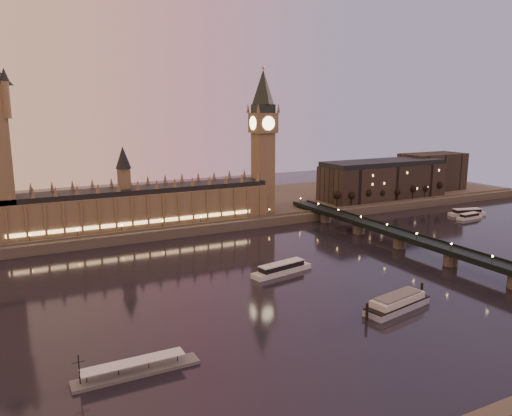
{
  "coord_description": "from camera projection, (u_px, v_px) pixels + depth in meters",
  "views": [
    {
      "loc": [
        -114.81,
        -196.51,
        82.5
      ],
      "look_at": [
        4.14,
        35.0,
        29.4
      ],
      "focal_mm": 35.0,
      "sensor_mm": 36.0,
      "label": 1
    }
  ],
  "objects": [
    {
      "name": "cruise_boat_a",
      "position": [
        282.0,
        269.0,
        251.04
      ],
      "size": [
        34.89,
        13.71,
        5.46
      ],
      "rotation": [
        0.0,
        0.0,
        0.19
      ],
      "color": "silver",
      "rests_on": "ground"
    },
    {
      "name": "ground",
      "position": [
        282.0,
        282.0,
        239.16
      ],
      "size": [
        700.0,
        700.0,
        0.0
      ],
      "primitive_type": "plane",
      "color": "black",
      "rests_on": "ground"
    },
    {
      "name": "pontoon_pier",
      "position": [
        136.0,
        371.0,
        156.51
      ],
      "size": [
        39.75,
        6.63,
        10.6
      ],
      "color": "#595B5E",
      "rests_on": "ground"
    },
    {
      "name": "far_embankment",
      "position": [
        210.0,
        208.0,
        395.8
      ],
      "size": [
        560.0,
        130.0,
        6.0
      ],
      "primitive_type": "cube",
      "color": "#423D35",
      "rests_on": "ground"
    },
    {
      "name": "bare_tree_4",
      "position": [
        398.0,
        191.0,
        408.85
      ],
      "size": [
        5.53,
        5.53,
        11.24
      ],
      "color": "black",
      "rests_on": "ground"
    },
    {
      "name": "city_block",
      "position": [
        400.0,
        177.0,
        436.11
      ],
      "size": [
        155.0,
        45.0,
        34.0
      ],
      "color": "black",
      "rests_on": "ground"
    },
    {
      "name": "westminster_bridge",
      "position": [
        423.0,
        247.0,
        279.08
      ],
      "size": [
        13.2,
        260.0,
        15.3
      ],
      "color": "black",
      "rests_on": "ground"
    },
    {
      "name": "bare_tree_5",
      "position": [
        412.0,
        190.0,
        415.89
      ],
      "size": [
        5.53,
        5.53,
        11.24
      ],
      "color": "black",
      "rests_on": "ground"
    },
    {
      "name": "palace_of_westminster",
      "position": [
        135.0,
        202.0,
        322.31
      ],
      "size": [
        180.0,
        26.62,
        52.0
      ],
      "color": "brown",
      "rests_on": "ground"
    },
    {
      "name": "bare_tree_1",
      "position": [
        352.0,
        196.0,
        387.73
      ],
      "size": [
        5.53,
        5.53,
        11.24
      ],
      "color": "black",
      "rests_on": "ground"
    },
    {
      "name": "bare_tree_6",
      "position": [
        426.0,
        188.0,
        422.93
      ],
      "size": [
        5.53,
        5.53,
        11.24
      ],
      "color": "black",
      "rests_on": "ground"
    },
    {
      "name": "cruise_boat_b",
      "position": [
        467.0,
        212.0,
        384.32
      ],
      "size": [
        29.63,
        14.29,
        5.31
      ],
      "rotation": [
        0.0,
        0.0,
        -0.26
      ],
      "color": "silver",
      "rests_on": "ground"
    },
    {
      "name": "bare_tree_2",
      "position": [
        368.0,
        194.0,
        394.77
      ],
      "size": [
        5.53,
        5.53,
        11.24
      ],
      "color": "black",
      "rests_on": "ground"
    },
    {
      "name": "moored_barge",
      "position": [
        397.0,
        303.0,
        205.99
      ],
      "size": [
        37.42,
        15.47,
        6.99
      ],
      "rotation": [
        0.0,
        0.0,
        0.2
      ],
      "color": "#8A95B0",
      "rests_on": "ground"
    },
    {
      "name": "bare_tree_7",
      "position": [
        440.0,
        187.0,
        429.97
      ],
      "size": [
        5.53,
        5.53,
        11.24
      ],
      "color": "black",
      "rests_on": "ground"
    },
    {
      "name": "cruise_boat_c",
      "position": [
        469.0,
        216.0,
        372.9
      ],
      "size": [
        22.24,
        7.23,
        4.39
      ],
      "rotation": [
        0.0,
        0.0,
        0.06
      ],
      "color": "silver",
      "rests_on": "ground"
    },
    {
      "name": "bare_tree_0",
      "position": [
        335.0,
        197.0,
        380.69
      ],
      "size": [
        5.53,
        5.53,
        11.24
      ],
      "color": "black",
      "rests_on": "ground"
    },
    {
      "name": "bare_tree_3",
      "position": [
        383.0,
        193.0,
        401.81
      ],
      "size": [
        5.53,
        5.53,
        11.24
      ],
      "color": "black",
      "rests_on": "ground"
    },
    {
      "name": "big_ben",
      "position": [
        263.0,
        133.0,
        356.0
      ],
      "size": [
        17.68,
        17.68,
        104.0
      ],
      "color": "brown",
      "rests_on": "ground"
    }
  ]
}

